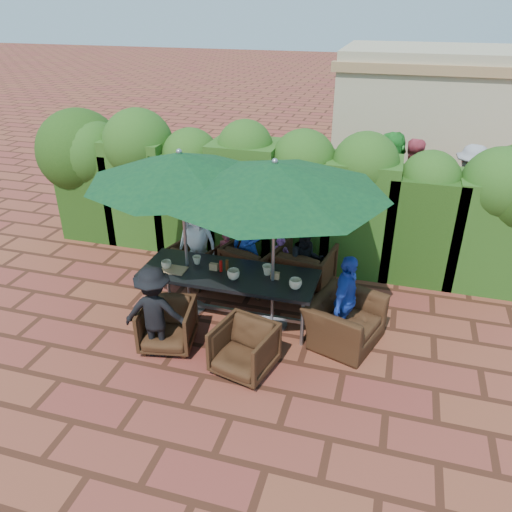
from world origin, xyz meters
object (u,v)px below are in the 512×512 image
(dining_table, at_px, (229,277))
(umbrella_left, at_px, (180,167))
(chair_far_mid, at_px, (254,263))
(chair_end_right, at_px, (345,314))
(chair_far_right, at_px, (305,267))
(chair_far_left, at_px, (195,261))
(chair_near_left, at_px, (167,323))
(chair_near_right, at_px, (244,347))
(umbrella_right, at_px, (275,178))

(dining_table, relative_size, umbrella_left, 0.98)
(chair_far_mid, distance_m, chair_end_right, 1.92)
(chair_far_right, relative_size, chair_end_right, 0.87)
(chair_far_left, distance_m, chair_near_left, 1.76)
(chair_far_mid, distance_m, chair_near_right, 2.09)
(umbrella_right, xyz_separation_m, chair_far_left, (-1.54, 0.90, -1.86))
(dining_table, xyz_separation_m, chair_far_right, (0.89, 1.04, -0.25))
(dining_table, height_order, chair_near_right, dining_table)
(chair_end_right, bearing_deg, chair_far_mid, 74.28)
(umbrella_right, bearing_deg, umbrella_left, 177.12)
(chair_far_right, height_order, chair_end_right, chair_far_right)
(umbrella_right, xyz_separation_m, chair_far_right, (0.25, 1.06, -1.79))
(dining_table, height_order, umbrella_right, umbrella_right)
(chair_far_left, height_order, chair_far_mid, chair_far_mid)
(chair_near_right, height_order, chair_end_right, chair_end_right)
(chair_near_left, distance_m, chair_end_right, 2.37)
(chair_near_right, bearing_deg, umbrella_left, 151.38)
(chair_far_left, bearing_deg, chair_far_right, -159.27)
(chair_far_right, bearing_deg, dining_table, 57.88)
(chair_far_right, distance_m, chair_end_right, 1.37)
(chair_near_right, bearing_deg, dining_table, 131.42)
(chair_far_mid, distance_m, chair_near_left, 1.95)
(chair_far_mid, relative_size, chair_end_right, 0.85)
(dining_table, relative_size, chair_near_left, 3.53)
(umbrella_left, relative_size, chair_far_mid, 3.04)
(chair_far_left, bearing_deg, umbrella_left, 122.23)
(chair_far_left, height_order, chair_near_right, chair_far_left)
(chair_far_left, height_order, chair_end_right, chair_end_right)
(umbrella_right, relative_size, chair_end_right, 2.99)
(chair_far_left, distance_m, chair_near_right, 2.41)
(chair_near_left, height_order, chair_end_right, chair_end_right)
(dining_table, bearing_deg, umbrella_right, -2.00)
(chair_far_left, relative_size, chair_end_right, 0.73)
(umbrella_left, distance_m, chair_far_left, 2.05)
(chair_far_right, xyz_separation_m, chair_end_right, (0.77, -1.13, -0.00))
(chair_far_right, bearing_deg, umbrella_right, 85.48)
(dining_table, height_order, chair_far_mid, chair_far_mid)
(dining_table, height_order, chair_end_right, chair_end_right)
(umbrella_left, height_order, chair_far_left, umbrella_left)
(umbrella_left, xyz_separation_m, chair_far_right, (1.54, 0.99, -1.79))
(dining_table, xyz_separation_m, umbrella_left, (-0.65, 0.04, 1.54))
(chair_far_right, xyz_separation_m, chair_near_left, (-1.47, -1.89, -0.08))
(dining_table, xyz_separation_m, chair_near_left, (-0.58, -0.86, -0.32))
(umbrella_right, xyz_separation_m, chair_end_right, (1.02, -0.08, -1.79))
(dining_table, bearing_deg, chair_far_mid, 85.70)
(dining_table, xyz_separation_m, umbrella_right, (0.65, -0.02, 1.54))
(chair_far_mid, xyz_separation_m, chair_near_left, (-0.65, -1.84, -0.06))
(chair_far_mid, xyz_separation_m, chair_end_right, (1.59, -1.08, 0.01))
(dining_table, bearing_deg, chair_near_left, -124.01)
(chair_near_left, bearing_deg, chair_far_right, 41.22)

